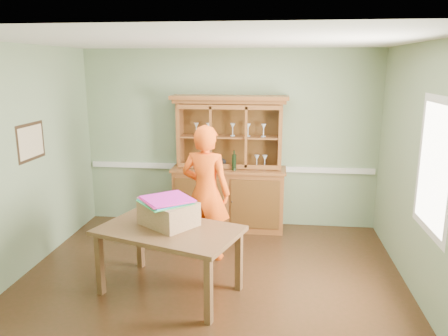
# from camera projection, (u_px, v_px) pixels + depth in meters

# --- Properties ---
(floor) EXTENTS (4.50, 4.50, 0.00)m
(floor) POSITION_uv_depth(u_px,v_px,m) (210.00, 281.00, 5.09)
(floor) COLOR #412414
(floor) RESTS_ON ground
(ceiling) EXTENTS (4.50, 4.50, 0.00)m
(ceiling) POSITION_uv_depth(u_px,v_px,m) (209.00, 41.00, 4.47)
(ceiling) COLOR white
(ceiling) RESTS_ON wall_back
(wall_back) EXTENTS (4.50, 0.00, 4.50)m
(wall_back) POSITION_uv_depth(u_px,v_px,m) (229.00, 139.00, 6.71)
(wall_back) COLOR gray
(wall_back) RESTS_ON floor
(wall_left) EXTENTS (0.00, 4.00, 4.00)m
(wall_left) POSITION_uv_depth(u_px,v_px,m) (17.00, 163.00, 5.04)
(wall_left) COLOR gray
(wall_left) RESTS_ON floor
(wall_right) EXTENTS (0.00, 4.00, 4.00)m
(wall_right) POSITION_uv_depth(u_px,v_px,m) (424.00, 175.00, 4.52)
(wall_right) COLOR gray
(wall_right) RESTS_ON floor
(wall_front) EXTENTS (4.50, 0.00, 4.50)m
(wall_front) POSITION_uv_depth(u_px,v_px,m) (163.00, 239.00, 2.85)
(wall_front) COLOR gray
(wall_front) RESTS_ON floor
(chair_rail) EXTENTS (4.41, 0.05, 0.08)m
(chair_rail) POSITION_uv_depth(u_px,v_px,m) (229.00, 168.00, 6.79)
(chair_rail) COLOR silver
(chair_rail) RESTS_ON wall_back
(framed_map) EXTENTS (0.03, 0.60, 0.46)m
(framed_map) POSITION_uv_depth(u_px,v_px,m) (31.00, 142.00, 5.28)
(framed_map) COLOR #2F1F12
(framed_map) RESTS_ON wall_left
(window_panel) EXTENTS (0.03, 0.96, 1.36)m
(window_panel) POSITION_uv_depth(u_px,v_px,m) (434.00, 167.00, 4.20)
(window_panel) COLOR silver
(window_panel) RESTS_ON wall_right
(china_hutch) EXTENTS (1.72, 0.57, 2.02)m
(china_hutch) POSITION_uv_depth(u_px,v_px,m) (229.00, 183.00, 6.63)
(china_hutch) COLOR brown
(china_hutch) RESTS_ON floor
(dining_table) EXTENTS (1.69, 1.32, 0.74)m
(dining_table) POSITION_uv_depth(u_px,v_px,m) (169.00, 236.00, 4.71)
(dining_table) COLOR brown
(dining_table) RESTS_ON floor
(cardboard_box) EXTENTS (0.71, 0.69, 0.26)m
(cardboard_box) POSITION_uv_depth(u_px,v_px,m) (169.00, 213.00, 4.77)
(cardboard_box) COLOR #AC7F59
(cardboard_box) RESTS_ON dining_table
(kite_stack) EXTENTS (0.67, 0.67, 0.04)m
(kite_stack) POSITION_uv_depth(u_px,v_px,m) (165.00, 200.00, 4.73)
(kite_stack) COLOR green
(kite_stack) RESTS_ON cardboard_box
(person) EXTENTS (0.70, 0.53, 1.74)m
(person) POSITION_uv_depth(u_px,v_px,m) (206.00, 193.00, 5.55)
(person) COLOR #FF5410
(person) RESTS_ON floor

